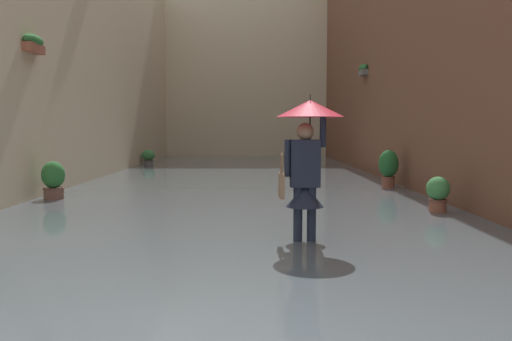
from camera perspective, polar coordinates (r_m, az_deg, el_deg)
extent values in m
plane|color=gray|center=(14.93, -1.78, -1.39)|extent=(61.49, 61.49, 0.00)
cube|color=#515B60|center=(14.92, -1.78, -1.18)|extent=(9.17, 30.60, 0.11)
cube|color=brown|center=(15.92, 17.65, 16.82)|extent=(1.80, 28.60, 9.97)
cube|color=#66605B|center=(18.06, 11.73, 10.52)|extent=(0.20, 0.70, 0.18)
ellipsoid|color=#2D7033|center=(18.08, 11.74, 11.03)|extent=(0.28, 0.76, 0.24)
cube|color=beige|center=(16.02, -20.87, 13.42)|extent=(1.80, 28.60, 8.20)
cube|color=#9E563D|center=(11.73, -23.30, 12.26)|extent=(0.20, 0.70, 0.18)
ellipsoid|color=#2D7033|center=(11.75, -23.33, 13.04)|extent=(0.28, 0.76, 0.24)
cube|color=beige|center=(28.29, -1.07, 12.38)|extent=(11.97, 1.80, 10.71)
cube|color=#4C4233|center=(6.91, 4.62, -8.22)|extent=(0.12, 0.24, 0.10)
cylinder|color=#1E2333|center=(6.83, 4.64, -4.85)|extent=(0.12, 0.12, 0.72)
cube|color=#4C4233|center=(6.94, 6.11, -8.18)|extent=(0.12, 0.24, 0.10)
cylinder|color=#1E2333|center=(6.85, 6.14, -4.82)|extent=(0.12, 0.12, 0.72)
cube|color=#1E2333|center=(6.76, 5.43, 0.78)|extent=(0.39, 0.23, 0.62)
cone|color=#1E2333|center=(6.81, 5.41, -2.82)|extent=(0.52, 0.52, 0.28)
sphere|color=#8C664C|center=(6.75, 5.46, 4.30)|extent=(0.22, 0.22, 0.22)
cylinder|color=#1E2333|center=(6.78, 7.39, 4.40)|extent=(0.09, 0.09, 0.44)
cylinder|color=#1E2333|center=(6.73, 3.50, 1.36)|extent=(0.09, 0.09, 0.48)
cylinder|color=black|center=(6.76, 5.97, 5.11)|extent=(0.02, 0.02, 0.40)
cone|color=red|center=(6.76, 5.99, 6.82)|extent=(0.88, 0.88, 0.22)
cylinder|color=black|center=(6.77, 6.00, 8.00)|extent=(0.01, 0.01, 0.08)
cube|color=#8C6B4C|center=(6.74, 2.82, -1.69)|extent=(0.07, 0.28, 0.32)
torus|color=#8C6B4C|center=(6.71, 2.83, 0.69)|extent=(0.03, 0.30, 0.30)
cylinder|color=brown|center=(13.31, 14.36, -1.50)|extent=(0.32, 0.32, 0.37)
torus|color=brown|center=(13.29, 14.38, -0.72)|extent=(0.35, 0.35, 0.04)
ellipsoid|color=#23602D|center=(13.26, 14.41, 0.74)|extent=(0.49, 0.49, 0.68)
cylinder|color=brown|center=(9.70, 19.38, -4.05)|extent=(0.30, 0.30, 0.32)
torus|color=brown|center=(9.68, 19.41, -3.11)|extent=(0.33, 0.33, 0.04)
ellipsoid|color=#428947|center=(9.65, 19.44, -1.88)|extent=(0.41, 0.41, 0.42)
cylinder|color=#66605B|center=(21.46, -11.76, 0.74)|extent=(0.38, 0.38, 0.26)
torus|color=#56524E|center=(21.45, -11.77, 1.09)|extent=(0.42, 0.42, 0.04)
ellipsoid|color=#428947|center=(21.44, -11.78, 1.68)|extent=(0.52, 0.52, 0.44)
cylinder|color=brown|center=(11.62, -21.39, -2.66)|extent=(0.40, 0.40, 0.33)
torus|color=brown|center=(11.60, -21.42, -1.85)|extent=(0.44, 0.44, 0.04)
ellipsoid|color=#2D7033|center=(11.58, -21.46, -0.45)|extent=(0.47, 0.47, 0.57)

